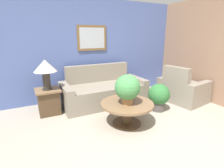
{
  "coord_description": "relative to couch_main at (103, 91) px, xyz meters",
  "views": [
    {
      "loc": [
        -1.64,
        -1.61,
        1.69
      ],
      "look_at": [
        0.03,
        1.73,
        0.63
      ],
      "focal_mm": 28.0,
      "sensor_mm": 36.0,
      "label": 1
    }
  ],
  "objects": [
    {
      "name": "wall_back",
      "position": [
        -0.06,
        0.63,
        1.0
      ],
      "size": [
        7.09,
        0.09,
        2.6
      ],
      "color": "#5166A8",
      "rests_on": "ground_plane"
    },
    {
      "name": "ground_plane",
      "position": [
        -0.06,
        -2.27,
        -0.3
      ],
      "size": [
        20.0,
        20.0,
        0.0
      ],
      "primitive_type": "plane",
      "color": "gray"
    },
    {
      "name": "couch_main",
      "position": [
        0.0,
        0.0,
        0.0
      ],
      "size": [
        2.08,
        0.97,
        0.94
      ],
      "color": "gray",
      "rests_on": "ground_plane"
    },
    {
      "name": "side_table",
      "position": [
        -1.34,
        -0.04,
        -0.02
      ],
      "size": [
        0.51,
        0.51,
        0.55
      ],
      "color": "#4C3823",
      "rests_on": "ground_plane"
    },
    {
      "name": "table_lamp",
      "position": [
        -1.34,
        -0.04,
        0.72
      ],
      "size": [
        0.47,
        0.47,
        0.64
      ],
      "color": "#2D2823",
      "rests_on": "side_table"
    },
    {
      "name": "wall_right",
      "position": [
        2.51,
        -0.83,
        1.0
      ],
      "size": [
        0.06,
        4.87,
        2.6
      ],
      "color": "#937056",
      "rests_on": "ground_plane"
    },
    {
      "name": "potted_plant_on_table",
      "position": [
        -0.08,
        -1.27,
        0.44
      ],
      "size": [
        0.48,
        0.48,
        0.56
      ],
      "color": "#9E6B42",
      "rests_on": "coffee_table"
    },
    {
      "name": "coffee_table",
      "position": [
        -0.05,
        -1.23,
        0.02
      ],
      "size": [
        1.01,
        1.01,
        0.44
      ],
      "color": "#4C3823",
      "rests_on": "ground_plane"
    },
    {
      "name": "potted_plant_floor",
      "position": [
        0.94,
        -1.0,
        0.04
      ],
      "size": [
        0.49,
        0.49,
        0.63
      ],
      "color": "#4C4742",
      "rests_on": "ground_plane"
    },
    {
      "name": "armchair",
      "position": [
        1.89,
        -0.81,
        0.0
      ],
      "size": [
        1.02,
        1.18,
        0.94
      ],
      "rotation": [
        0.0,
        0.0,
        1.72
      ],
      "color": "gray",
      "rests_on": "ground_plane"
    }
  ]
}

